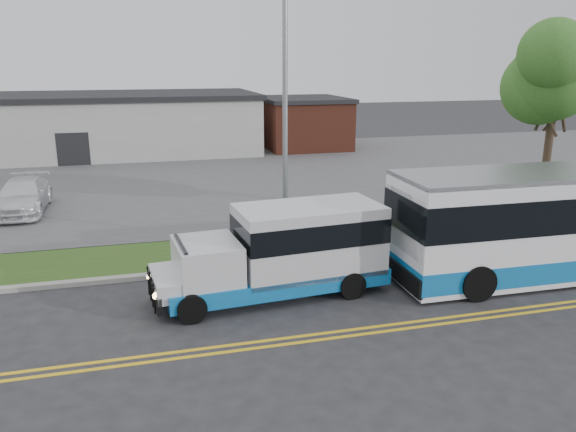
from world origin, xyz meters
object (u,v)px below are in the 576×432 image
object	(u,v)px
shuttle_bus	(287,248)
parked_car_b	(23,196)
streetlight_near	(286,103)
tree_east	(558,72)

from	to	relation	value
shuttle_bus	parked_car_b	distance (m)	14.76
streetlight_near	parked_car_b	bearing A→B (deg)	142.40
parked_car_b	shuttle_bus	bearing A→B (deg)	-51.50
shuttle_bus	parked_car_b	xyz separation A→B (m)	(-9.12, 11.60, -0.57)
streetlight_near	shuttle_bus	size ratio (longest dim) A/B	1.37
streetlight_near	tree_east	bearing A→B (deg)	1.42
streetlight_near	shuttle_bus	xyz separation A→B (m)	(-0.96, -3.84, -3.84)
parked_car_b	tree_east	bearing A→B (deg)	-19.23
streetlight_near	parked_car_b	size ratio (longest dim) A/B	1.91
tree_east	shuttle_bus	bearing A→B (deg)	-161.05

